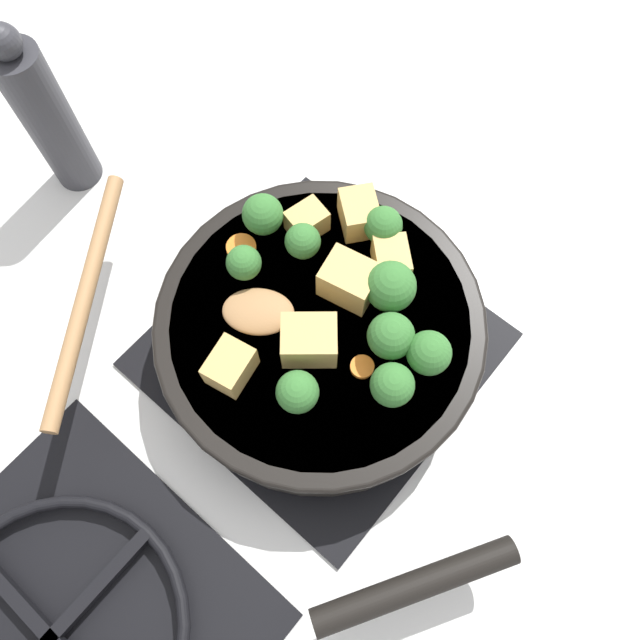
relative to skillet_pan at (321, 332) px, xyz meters
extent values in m
plane|color=silver|center=(0.00, 0.00, -0.06)|extent=(2.40, 2.40, 0.00)
cube|color=black|center=(0.00, 0.00, -0.05)|extent=(0.31, 0.31, 0.01)
torus|color=black|center=(0.00, 0.00, -0.04)|extent=(0.24, 0.24, 0.01)
cube|color=black|center=(0.00, 0.00, -0.04)|extent=(0.01, 0.23, 0.01)
cube|color=black|center=(0.00, 0.00, -0.04)|extent=(0.23, 0.01, 0.01)
cube|color=black|center=(0.00, 0.36, -0.05)|extent=(0.31, 0.31, 0.01)
torus|color=black|center=(0.00, 0.36, -0.04)|extent=(0.24, 0.24, 0.01)
cube|color=black|center=(0.00, 0.36, -0.04)|extent=(0.01, 0.23, 0.01)
cube|color=black|center=(0.00, 0.36, -0.04)|extent=(0.23, 0.01, 0.01)
cylinder|color=black|center=(0.00, 0.00, 0.00)|extent=(0.31, 0.31, 0.06)
cylinder|color=brown|center=(0.00, 0.00, 0.00)|extent=(0.28, 0.28, 0.05)
torus|color=black|center=(0.00, 0.00, 0.02)|extent=(0.32, 0.32, 0.01)
cylinder|color=black|center=(-0.21, 0.12, 0.01)|extent=(0.11, 0.16, 0.02)
ellipsoid|color=#A87A4C|center=(0.05, 0.03, 0.03)|extent=(0.08, 0.08, 0.01)
cylinder|color=#A87A4C|center=(0.19, 0.13, 0.03)|extent=(0.16, 0.22, 0.02)
cube|color=tan|center=(0.04, -0.11, 0.04)|extent=(0.06, 0.05, 0.03)
cube|color=tan|center=(0.00, -0.04, 0.05)|extent=(0.06, 0.05, 0.04)
cube|color=tan|center=(0.08, -0.07, 0.04)|extent=(0.04, 0.04, 0.03)
cube|color=tan|center=(-0.01, -0.09, 0.04)|extent=(0.05, 0.05, 0.03)
cube|color=tan|center=(0.03, 0.09, 0.04)|extent=(0.04, 0.05, 0.03)
cube|color=tan|center=(-0.01, 0.03, 0.05)|extent=(0.06, 0.06, 0.04)
cylinder|color=#709956|center=(-0.03, -0.06, 0.03)|extent=(0.01, 0.01, 0.01)
sphere|color=#387533|center=(-0.03, -0.06, 0.06)|extent=(0.05, 0.05, 0.05)
cylinder|color=#709956|center=(-0.03, 0.07, 0.03)|extent=(0.01, 0.01, 0.01)
sphere|color=#387533|center=(-0.03, 0.07, 0.05)|extent=(0.04, 0.04, 0.04)
cylinder|color=#709956|center=(-0.09, 0.01, 0.03)|extent=(0.01, 0.01, 0.01)
sphere|color=#387533|center=(-0.09, 0.01, 0.05)|extent=(0.04, 0.04, 0.04)
cylinder|color=#709956|center=(-0.06, -0.02, 0.03)|extent=(0.01, 0.01, 0.01)
sphere|color=#387533|center=(-0.06, -0.02, 0.05)|extent=(0.04, 0.04, 0.04)
cylinder|color=#709956|center=(-0.10, -0.03, 0.03)|extent=(0.01, 0.01, 0.01)
sphere|color=#387533|center=(-0.10, -0.03, 0.05)|extent=(0.04, 0.04, 0.04)
cylinder|color=#709956|center=(0.06, -0.04, 0.03)|extent=(0.01, 0.01, 0.01)
sphere|color=#387533|center=(0.06, -0.04, 0.05)|extent=(0.03, 0.03, 0.03)
cylinder|color=#709956|center=(0.09, 0.01, 0.03)|extent=(0.01, 0.01, 0.01)
sphere|color=#387533|center=(0.09, 0.01, 0.05)|extent=(0.03, 0.03, 0.03)
cylinder|color=#709956|center=(0.11, -0.04, 0.03)|extent=(0.01, 0.01, 0.01)
sphere|color=#387533|center=(0.11, -0.04, 0.05)|extent=(0.04, 0.04, 0.04)
cylinder|color=#709956|center=(0.01, -0.11, 0.03)|extent=(0.01, 0.01, 0.01)
sphere|color=#387533|center=(0.01, -0.11, 0.05)|extent=(0.04, 0.04, 0.04)
cylinder|color=orange|center=(0.11, -0.01, 0.03)|extent=(0.03, 0.03, 0.01)
cylinder|color=orange|center=(-0.06, 0.01, 0.03)|extent=(0.02, 0.02, 0.01)
cylinder|color=#333338|center=(0.37, 0.01, 0.03)|extent=(0.05, 0.05, 0.19)
sphere|color=#333338|center=(0.37, 0.01, 0.14)|extent=(0.03, 0.03, 0.03)
camera|label=1|loc=(-0.14, 0.17, 0.57)|focal=35.00mm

